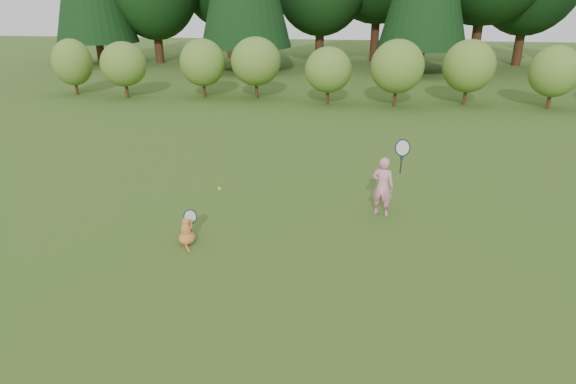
# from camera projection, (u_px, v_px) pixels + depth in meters

# --- Properties ---
(ground) EXTENTS (100.00, 100.00, 0.00)m
(ground) POSITION_uv_depth(u_px,v_px,m) (271.00, 243.00, 8.84)
(ground) COLOR #304E16
(ground) RESTS_ON ground
(shrub_row) EXTENTS (28.00, 3.00, 2.80)m
(shrub_row) POSITION_uv_depth(u_px,v_px,m) (328.00, 71.00, 20.25)
(shrub_row) COLOR #517624
(shrub_row) RESTS_ON ground
(child) EXTENTS (0.73, 0.45, 1.87)m
(child) POSITION_uv_depth(u_px,v_px,m) (383.00, 185.00, 9.75)
(child) COLOR pink
(child) RESTS_ON ground
(cat) EXTENTS (0.39, 0.67, 0.69)m
(cat) POSITION_uv_depth(u_px,v_px,m) (187.00, 230.00, 8.74)
(cat) COLOR #BD6324
(cat) RESTS_ON ground
(tennis_ball) EXTENTS (0.06, 0.06, 0.06)m
(tennis_ball) POSITION_uv_depth(u_px,v_px,m) (219.00, 189.00, 9.14)
(tennis_ball) COLOR #A3DC19
(tennis_ball) RESTS_ON ground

